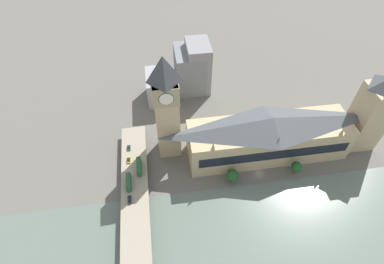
% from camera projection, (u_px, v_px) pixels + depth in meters
% --- Properties ---
extents(ground_plane, '(600.00, 600.00, 0.00)m').
position_uv_depth(ground_plane, '(259.00, 174.00, 174.44)').
color(ground_plane, '#605E56').
extents(river_water, '(64.50, 360.00, 0.30)m').
position_uv_depth(river_water, '(281.00, 237.00, 149.00)').
color(river_water, slate).
rests_on(river_water, ground_plane).
extents(parliament_hall, '(25.05, 94.02, 30.04)m').
position_uv_depth(parliament_hall, '(269.00, 136.00, 174.27)').
color(parliament_hall, tan).
rests_on(parliament_hall, ground_plane).
extents(clock_tower, '(14.16, 14.16, 67.68)m').
position_uv_depth(clock_tower, '(166.00, 106.00, 160.10)').
color(clock_tower, tan).
rests_on(clock_tower, ground_plane).
extents(victoria_tower, '(16.63, 16.63, 55.31)m').
position_uv_depth(victoria_tower, '(372.00, 113.00, 172.08)').
color(victoria_tower, tan).
rests_on(victoria_tower, ground_plane).
extents(road_bridge, '(160.99, 14.53, 6.17)m').
position_uv_depth(road_bridge, '(136.00, 255.00, 138.44)').
color(road_bridge, gray).
rests_on(road_bridge, ground_plane).
extents(double_decker_bus_mid, '(10.02, 2.48, 4.82)m').
position_uv_depth(double_decker_bus_mid, '(128.00, 182.00, 160.46)').
color(double_decker_bus_mid, '#235B33').
rests_on(double_decker_bus_mid, road_bridge).
extents(double_decker_bus_rear, '(10.91, 2.59, 4.64)m').
position_uv_depth(double_decker_bus_rear, '(139.00, 166.00, 167.49)').
color(double_decker_bus_rear, '#235B33').
rests_on(double_decker_bus_rear, road_bridge).
extents(car_northbound_mid, '(4.55, 1.88, 1.45)m').
position_uv_depth(car_northbound_mid, '(129.00, 160.00, 172.77)').
color(car_northbound_mid, gold).
rests_on(car_northbound_mid, road_bridge).
extents(car_northbound_tail, '(4.72, 1.85, 1.50)m').
position_uv_depth(car_northbound_tail, '(129.00, 200.00, 155.46)').
color(car_northbound_tail, black).
rests_on(car_northbound_tail, road_bridge).
extents(car_southbound_lead, '(4.22, 1.94, 1.29)m').
position_uv_depth(car_southbound_lead, '(129.00, 148.00, 178.92)').
color(car_southbound_lead, '#2D5638').
rests_on(car_southbound_lead, road_bridge).
extents(city_block_west, '(23.20, 16.01, 36.93)m').
position_uv_depth(city_block_west, '(198.00, 67.00, 213.78)').
color(city_block_west, gray).
rests_on(city_block_west, ground_plane).
extents(city_block_center, '(26.78, 20.89, 30.93)m').
position_uv_depth(city_block_center, '(190.00, 69.00, 216.62)').
color(city_block_center, slate).
rests_on(city_block_center, ground_plane).
extents(city_block_east, '(24.99, 14.64, 20.06)m').
position_uv_depth(city_block_east, '(157.00, 87.00, 211.57)').
color(city_block_east, '#939399').
rests_on(city_block_east, ground_plane).
extents(tree_embankment_near, '(6.23, 6.23, 9.07)m').
position_uv_depth(tree_embankment_near, '(296.00, 167.00, 170.62)').
color(tree_embankment_near, brown).
rests_on(tree_embankment_near, ground_plane).
extents(tree_embankment_mid, '(7.37, 7.37, 9.05)m').
position_uv_depth(tree_embankment_mid, '(232.00, 176.00, 167.29)').
color(tree_embankment_mid, brown).
rests_on(tree_embankment_mid, ground_plane).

